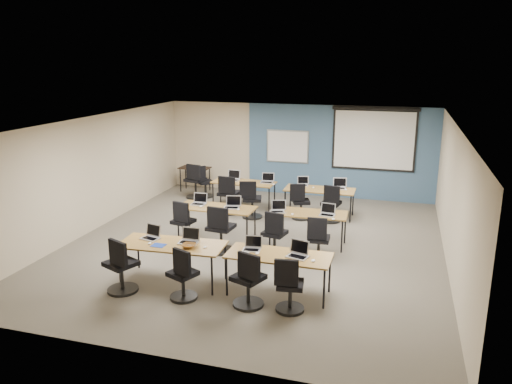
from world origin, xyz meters
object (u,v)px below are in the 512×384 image
(whiteboard, at_px, (288,147))
(task_chair_11, at_px, (331,207))
(training_table_front_left, at_px, (172,246))
(laptop_8, at_px, (233,178))
(task_chair_2, at_px, (248,284))
(laptop_3, at_px, (298,253))
(training_table_back_left, at_px, (244,184))
(training_table_back_right, at_px, (320,191))
(laptop_9, at_px, (267,180))
(laptop_11, at_px, (339,186))
(laptop_2, at_px, (252,246))
(laptop_6, at_px, (278,209))
(task_chair_7, at_px, (318,243))
(task_chair_8, at_px, (229,198))
(training_table_mid_left, at_px, (216,209))
(utility_table, at_px, (195,170))
(task_chair_5, at_px, (220,233))
(spare_chair_b, at_px, (195,184))
(task_chair_1, at_px, (183,278))
(task_chair_4, at_px, (183,225))
(laptop_10, at_px, (302,183))
(projector_screen, at_px, (374,136))
(task_chair_10, at_px, (300,204))
(task_chair_6, at_px, (274,237))
(laptop_4, at_px, (199,202))
(laptop_1, at_px, (189,239))
(laptop_5, at_px, (232,205))
(training_table_mid_right, at_px, (308,215))
(task_chair_3, at_px, (289,289))
(training_table_front_right, at_px, (279,257))
(spare_chair_a, at_px, (204,184))
(task_chair_0, at_px, (121,270))
(task_chair_9, at_px, (251,203))
(laptop_0, at_px, (151,235))

(whiteboard, relative_size, task_chair_11, 1.31)
(training_table_front_left, distance_m, laptop_8, 5.02)
(task_chair_2, xyz_separation_m, laptop_3, (0.69, 0.64, 0.38))
(training_table_back_left, height_order, training_table_back_right, same)
(laptop_9, xyz_separation_m, laptop_11, (1.96, -0.08, 0.00))
(laptop_2, bearing_deg, laptop_6, 84.73)
(training_table_back_left, bearing_deg, task_chair_7, -47.40)
(task_chair_2, distance_m, task_chair_8, 5.20)
(training_table_mid_left, height_order, laptop_2, laptop_2)
(laptop_9, distance_m, utility_table, 2.88)
(task_chair_5, height_order, spare_chair_b, same)
(task_chair_5, bearing_deg, training_table_front_left, -97.50)
(task_chair_1, xyz_separation_m, task_chair_7, (1.91, 2.32, 0.00))
(laptop_2, bearing_deg, task_chair_4, 132.42)
(training_table_back_left, distance_m, laptop_10, 1.61)
(task_chair_4, bearing_deg, whiteboard, 87.05)
(projector_screen, bearing_deg, task_chair_1, -109.83)
(task_chair_5, height_order, task_chair_10, task_chair_5)
(laptop_10, distance_m, laptop_11, 0.98)
(task_chair_6, height_order, laptop_9, laptop_9)
(training_table_front_left, relative_size, task_chair_7, 2.00)
(utility_table, bearing_deg, task_chair_2, -58.65)
(laptop_11, bearing_deg, laptop_4, -151.84)
(laptop_1, bearing_deg, laptop_5, 87.11)
(projector_screen, relative_size, task_chair_4, 2.47)
(training_table_mid_right, distance_m, laptop_10, 2.44)
(training_table_mid_right, distance_m, task_chair_3, 3.14)
(task_chair_8, bearing_deg, laptop_3, -52.31)
(task_chair_3, relative_size, spare_chair_b, 0.92)
(training_table_mid_right, height_order, laptop_8, laptop_8)
(task_chair_6, height_order, laptop_11, laptop_11)
(task_chair_5, bearing_deg, training_table_front_right, -37.56)
(training_table_back_left, height_order, task_chair_2, task_chair_2)
(training_table_mid_left, xyz_separation_m, laptop_4, (-0.47, 0.11, 0.11))
(training_table_front_left, height_order, task_chair_4, task_chair_4)
(spare_chair_a, bearing_deg, task_chair_0, -122.41)
(laptop_3, xyz_separation_m, laptop_4, (-2.84, 2.44, -0.00))
(task_chair_11, bearing_deg, utility_table, 167.26)
(task_chair_1, relative_size, laptop_11, 2.75)
(task_chair_2, xyz_separation_m, laptop_8, (-2.17, 5.55, 0.38))
(task_chair_1, height_order, laptop_11, laptop_11)
(training_table_back_left, relative_size, task_chair_9, 1.70)
(training_table_mid_right, xyz_separation_m, task_chair_5, (-1.67, -1.01, -0.24))
(projector_screen, xyz_separation_m, laptop_4, (-3.63, -4.11, -1.09))
(training_table_mid_right, bearing_deg, laptop_0, -139.12)
(laptop_11, bearing_deg, laptop_1, -125.27)
(task_chair_1, distance_m, task_chair_8, 4.94)
(training_table_back_left, xyz_separation_m, spare_chair_a, (-1.47, 0.69, -0.29))
(spare_chair_b, bearing_deg, laptop_6, -30.03)
(training_table_back_right, distance_m, task_chair_8, 2.39)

